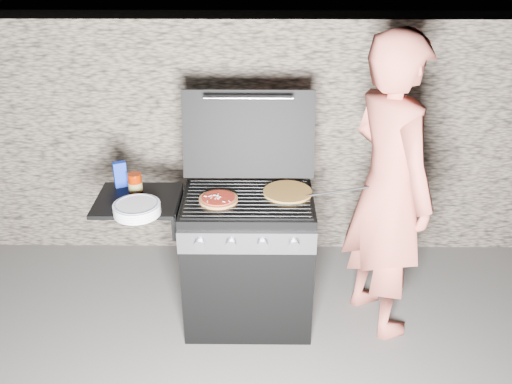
{
  "coord_description": "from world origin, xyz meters",
  "views": [
    {
      "loc": [
        0.08,
        -3.04,
        2.53
      ],
      "look_at": [
        0.05,
        0.0,
        0.95
      ],
      "focal_mm": 40.0,
      "sensor_mm": 36.0,
      "label": 1
    }
  ],
  "objects_px": {
    "sauce_jar": "(135,183)",
    "person": "(389,189)",
    "pizza_topped": "(218,199)",
    "gas_grill": "(209,260)"
  },
  "relations": [
    {
      "from": "pizza_topped",
      "to": "person",
      "type": "distance_m",
      "value": 1.03
    },
    {
      "from": "pizza_topped",
      "to": "sauce_jar",
      "type": "height_order",
      "value": "sauce_jar"
    },
    {
      "from": "person",
      "to": "sauce_jar",
      "type": "bearing_deg",
      "value": 64.16
    },
    {
      "from": "pizza_topped",
      "to": "person",
      "type": "relative_size",
      "value": 0.12
    },
    {
      "from": "pizza_topped",
      "to": "sauce_jar",
      "type": "relative_size",
      "value": 1.81
    },
    {
      "from": "gas_grill",
      "to": "person",
      "type": "height_order",
      "value": "person"
    },
    {
      "from": "sauce_jar",
      "to": "person",
      "type": "distance_m",
      "value": 1.54
    },
    {
      "from": "gas_grill",
      "to": "sauce_jar",
      "type": "bearing_deg",
      "value": 170.33
    },
    {
      "from": "sauce_jar",
      "to": "pizza_topped",
      "type": "bearing_deg",
      "value": -12.54
    },
    {
      "from": "pizza_topped",
      "to": "person",
      "type": "bearing_deg",
      "value": 3.24
    }
  ]
}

